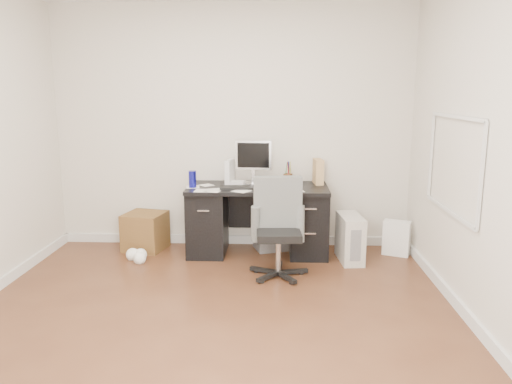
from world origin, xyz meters
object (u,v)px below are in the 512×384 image
lcd_monitor (253,162)px  office_chair (279,229)px  pc_tower (350,238)px  desk (258,218)px  keyboard (242,188)px  wicker_basket (145,231)px

lcd_monitor → office_chair: lcd_monitor is taller
lcd_monitor → pc_tower: bearing=-13.5°
desk → pc_tower: 1.01m
keyboard → office_chair: bearing=-59.9°
pc_tower → wicker_basket: 2.27m
desk → keyboard: keyboard is taller
office_chair → keyboard: bearing=121.2°
desk → keyboard: size_ratio=3.25×
keyboard → pc_tower: 1.25m
desk → wicker_basket: bearing=176.0°
lcd_monitor → wicker_basket: lcd_monitor is taller
office_chair → wicker_basket: size_ratio=2.28×
pc_tower → wicker_basket: pc_tower is taller
pc_tower → wicker_basket: bearing=167.2°
lcd_monitor → keyboard: bearing=-111.3°
keyboard → office_chair: size_ratio=0.49×
keyboard → office_chair: 0.73m
desk → wicker_basket: desk is taller
keyboard → office_chair: office_chair is taller
desk → office_chair: 0.73m
keyboard → pc_tower: keyboard is taller
keyboard → pc_tower: (1.14, -0.06, -0.52)m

